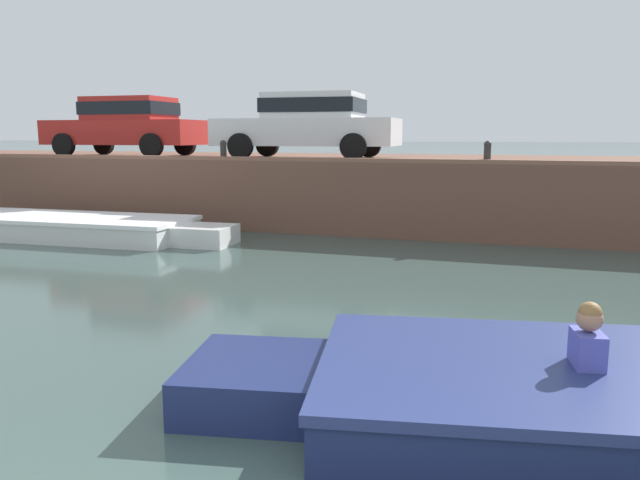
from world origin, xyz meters
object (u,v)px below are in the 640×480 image
object	(u,v)px
car_leftmost_red	(127,124)
mooring_bollard_mid	(487,151)
boat_moored_west_white	(76,227)
mooring_bollard_west	(223,149)
car_left_inner_white	(309,123)

from	to	relation	value
car_leftmost_red	mooring_bollard_mid	xyz separation A→B (m)	(9.45, -1.65, -0.61)
boat_moored_west_white	mooring_bollard_west	xyz separation A→B (m)	(2.34, 2.20, 1.58)
car_leftmost_red	car_left_inner_white	world-z (taller)	same
boat_moored_west_white	car_leftmost_red	distance (m)	4.63
mooring_bollard_west	mooring_bollard_mid	xyz separation A→B (m)	(5.77, 0.00, 0.00)
boat_moored_west_white	mooring_bollard_mid	xyz separation A→B (m)	(8.11, 2.20, 1.58)
car_leftmost_red	car_left_inner_white	distance (m)	5.17
mooring_bollard_west	boat_moored_west_white	bearing A→B (deg)	-136.72
car_leftmost_red	boat_moored_west_white	bearing A→B (deg)	-70.78
boat_moored_west_white	car_left_inner_white	world-z (taller)	car_left_inner_white
boat_moored_west_white	car_leftmost_red	size ratio (longest dim) A/B	1.53
car_leftmost_red	mooring_bollard_west	bearing A→B (deg)	-24.12
car_leftmost_red	mooring_bollard_mid	world-z (taller)	car_leftmost_red
mooring_bollard_mid	car_leftmost_red	bearing A→B (deg)	170.11
boat_moored_west_white	mooring_bollard_west	size ratio (longest dim) A/B	14.67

